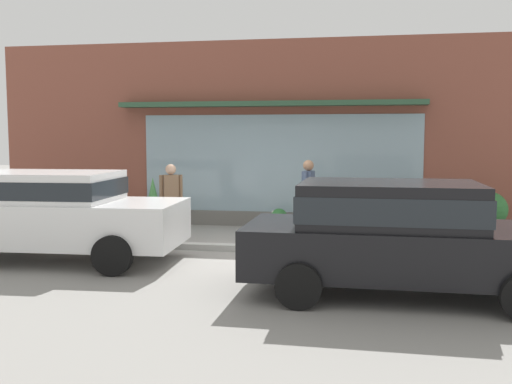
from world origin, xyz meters
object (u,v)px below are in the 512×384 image
(parked_car_white, at_px, (53,210))
(potted_plant_window_right, at_px, (489,212))
(potted_plant_doorstep, at_px, (415,214))
(potted_plant_trailing_edge, at_px, (279,220))
(potted_plant_corner_tall, at_px, (321,219))
(potted_plant_window_left, at_px, (153,203))
(parked_car_black, at_px, (398,232))
(fire_hydrant, at_px, (343,224))
(potted_plant_window_center, at_px, (97,211))
(pedestrian_passerby, at_px, (171,197))
(pedestrian_with_handbag, at_px, (309,194))

(parked_car_white, height_order, potted_plant_window_right, parked_car_white)
(parked_car_white, xyz_separation_m, potted_plant_doorstep, (6.53, 3.85, -0.42))
(potted_plant_doorstep, distance_m, potted_plant_trailing_edge, 3.07)
(potted_plant_corner_tall, bearing_deg, potted_plant_window_left, 176.41)
(potted_plant_trailing_edge, bearing_deg, parked_car_black, -65.40)
(potted_plant_window_right, relative_size, potted_plant_trailing_edge, 1.92)
(potted_plant_doorstep, xyz_separation_m, potted_plant_corner_tall, (-2.07, -0.06, -0.14))
(fire_hydrant, height_order, potted_plant_window_center, fire_hydrant)
(potted_plant_window_left, bearing_deg, potted_plant_window_right, -1.95)
(potted_plant_window_center, distance_m, potted_plant_trailing_edge, 4.57)
(potted_plant_window_center, bearing_deg, potted_plant_window_right, -1.67)
(pedestrian_passerby, relative_size, potted_plant_trailing_edge, 3.09)
(fire_hydrant, bearing_deg, parked_car_black, -77.20)
(potted_plant_window_center, bearing_deg, parked_car_black, -37.18)
(pedestrian_with_handbag, height_order, potted_plant_trailing_edge, pedestrian_with_handbag)
(pedestrian_passerby, xyz_separation_m, parked_car_white, (-1.46, -2.13, -0.05))
(potted_plant_window_left, bearing_deg, potted_plant_trailing_edge, -1.37)
(pedestrian_passerby, bearing_deg, potted_plant_window_right, 169.59)
(pedestrian_passerby, bearing_deg, pedestrian_with_handbag, 171.65)
(fire_hydrant, height_order, potted_plant_corner_tall, fire_hydrant)
(parked_car_black, height_order, potted_plant_trailing_edge, parked_car_black)
(potted_plant_window_left, bearing_deg, pedestrian_passerby, -60.16)
(pedestrian_with_handbag, distance_m, potted_plant_window_center, 5.50)
(potted_plant_corner_tall, bearing_deg, fire_hydrant, -66.69)
(parked_car_white, xyz_separation_m, potted_plant_window_right, (8.08, 3.78, -0.34))
(pedestrian_with_handbag, bearing_deg, pedestrian_passerby, 119.94)
(fire_hydrant, bearing_deg, pedestrian_with_handbag, 154.18)
(parked_car_black, relative_size, potted_plant_trailing_edge, 8.31)
(pedestrian_with_handbag, relative_size, potted_plant_window_center, 2.44)
(potted_plant_window_left, distance_m, potted_plant_trailing_edge, 3.12)
(potted_plant_trailing_edge, bearing_deg, parked_car_white, -131.15)
(parked_car_white, height_order, potted_plant_window_center, parked_car_white)
(fire_hydrant, distance_m, parked_car_white, 5.63)
(potted_plant_window_left, relative_size, potted_plant_trailing_edge, 2.29)
(potted_plant_trailing_edge, height_order, potted_plant_corner_tall, potted_plant_corner_tall)
(potted_plant_window_right, bearing_deg, parked_car_black, -114.11)
(parked_car_black, distance_m, potted_plant_corner_tall, 5.22)
(parked_car_white, xyz_separation_m, potted_plant_window_center, (-1.10, 4.05, -0.54))
(potted_plant_window_left, bearing_deg, potted_plant_window_center, 179.83)
(potted_plant_doorstep, bearing_deg, potted_plant_window_center, 178.51)
(potted_plant_doorstep, bearing_deg, potted_plant_corner_tall, -178.24)
(potted_plant_doorstep, height_order, potted_plant_trailing_edge, potted_plant_doorstep)
(pedestrian_passerby, xyz_separation_m, potted_plant_corner_tall, (3.00, 1.66, -0.62))
(fire_hydrant, bearing_deg, potted_plant_window_left, 162.35)
(pedestrian_passerby, xyz_separation_m, potted_plant_window_center, (-2.56, 1.92, -0.59))
(pedestrian_passerby, relative_size, potted_plant_corner_tall, 2.31)
(fire_hydrant, height_order, pedestrian_with_handbag, pedestrian_with_handbag)
(potted_plant_window_right, relative_size, potted_plant_window_center, 1.46)
(potted_plant_window_right, height_order, potted_plant_trailing_edge, potted_plant_window_right)
(potted_plant_window_left, distance_m, potted_plant_window_right, 7.73)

